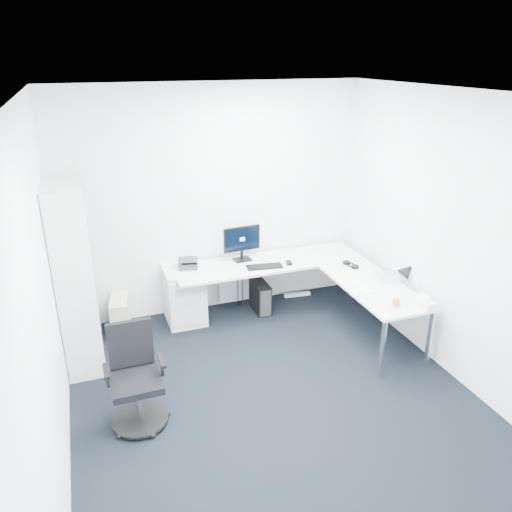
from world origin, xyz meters
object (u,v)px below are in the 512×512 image
object	(u,v)px
monitor	(242,243)
bookshelf	(74,274)
laptop	(389,269)
l_desk	(278,298)
task_chair	(136,380)

from	to	relation	value
monitor	bookshelf	bearing A→B (deg)	-172.23
bookshelf	laptop	xyz separation A→B (m)	(3.25, -0.62, -0.17)
bookshelf	laptop	distance (m)	3.32
bookshelf	l_desk	bearing A→B (deg)	-1.32
bookshelf	task_chair	size ratio (longest dim) A/B	2.10
l_desk	bookshelf	size ratio (longest dim) A/B	1.21
monitor	l_desk	bearing A→B (deg)	-62.85
task_chair	monitor	distance (m)	2.27
bookshelf	monitor	distance (m)	1.94
l_desk	monitor	size ratio (longest dim) A/B	5.01
bookshelf	laptop	bearing A→B (deg)	-10.73
monitor	laptop	world-z (taller)	monitor
bookshelf	monitor	bearing A→B (deg)	12.29
monitor	laptop	size ratio (longest dim) A/B	1.48
monitor	laptop	bearing A→B (deg)	-41.53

